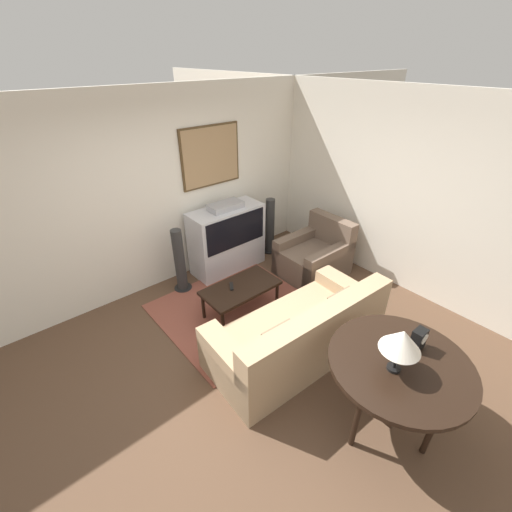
{
  "coord_description": "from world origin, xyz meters",
  "views": [
    {
      "loc": [
        -1.74,
        -2.09,
        3.02
      ],
      "look_at": [
        0.71,
        0.79,
        0.75
      ],
      "focal_mm": 24.0,
      "sensor_mm": 36.0,
      "label": 1
    }
  ],
  "objects": [
    {
      "name": "ground_plane",
      "position": [
        0.0,
        0.0,
        0.0
      ],
      "size": [
        12.0,
        12.0,
        0.0
      ],
      "primitive_type": "plane",
      "color": "brown"
    },
    {
      "name": "wall_back",
      "position": [
        0.01,
        2.13,
        1.36
      ],
      "size": [
        12.0,
        0.1,
        2.7
      ],
      "color": "silver",
      "rests_on": "ground_plane"
    },
    {
      "name": "wall_right",
      "position": [
        2.63,
        0.0,
        1.35
      ],
      "size": [
        0.06,
        12.0,
        2.7
      ],
      "color": "silver",
      "rests_on": "ground_plane"
    },
    {
      "name": "area_rug",
      "position": [
        0.39,
        0.86,
        0.01
      ],
      "size": [
        1.91,
        1.76,
        0.01
      ],
      "color": "brown",
      "rests_on": "ground_plane"
    },
    {
      "name": "tv",
      "position": [
        0.95,
        1.78,
        0.52
      ],
      "size": [
        1.15,
        0.5,
        1.11
      ],
      "color": "silver",
      "rests_on": "ground_plane"
    },
    {
      "name": "couch",
      "position": [
        0.46,
        -0.25,
        0.29
      ],
      "size": [
        2.05,
        1.03,
        0.83
      ],
      "rotation": [
        0.0,
        0.0,
        3.09
      ],
      "color": "tan",
      "rests_on": "ground_plane"
    },
    {
      "name": "armchair",
      "position": [
        1.89,
        0.79,
        0.28
      ],
      "size": [
        0.98,
        0.84,
        0.85
      ],
      "rotation": [
        0.0,
        0.0,
        -1.59
      ],
      "color": "brown",
      "rests_on": "ground_plane"
    },
    {
      "name": "coffee_table",
      "position": [
        0.42,
        0.76,
        0.38
      ],
      "size": [
        0.99,
        0.53,
        0.42
      ],
      "color": "black",
      "rests_on": "ground_plane"
    },
    {
      "name": "console_table",
      "position": [
        0.47,
        -1.36,
        0.73
      ],
      "size": [
        1.2,
        1.2,
        0.79
      ],
      "color": "black",
      "rests_on": "ground_plane"
    },
    {
      "name": "table_lamp",
      "position": [
        0.36,
        -1.35,
        1.11
      ],
      "size": [
        0.32,
        0.32,
        0.41
      ],
      "color": "black",
      "rests_on": "console_table"
    },
    {
      "name": "mantel_clock",
      "position": [
        0.72,
        -1.36,
        0.89
      ],
      "size": [
        0.13,
        0.1,
        0.2
      ],
      "color": "black",
      "rests_on": "console_table"
    },
    {
      "name": "remote",
      "position": [
        0.32,
        0.82,
        0.43
      ],
      "size": [
        0.13,
        0.16,
        0.02
      ],
      "color": "black",
      "rests_on": "coffee_table"
    },
    {
      "name": "speaker_tower_left",
      "position": [
        0.09,
        1.74,
        0.45
      ],
      "size": [
        0.26,
        0.26,
        0.96
      ],
      "color": "black",
      "rests_on": "ground_plane"
    },
    {
      "name": "speaker_tower_right",
      "position": [
        1.81,
        1.74,
        0.45
      ],
      "size": [
        0.26,
        0.26,
        0.96
      ],
      "color": "black",
      "rests_on": "ground_plane"
    }
  ]
}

